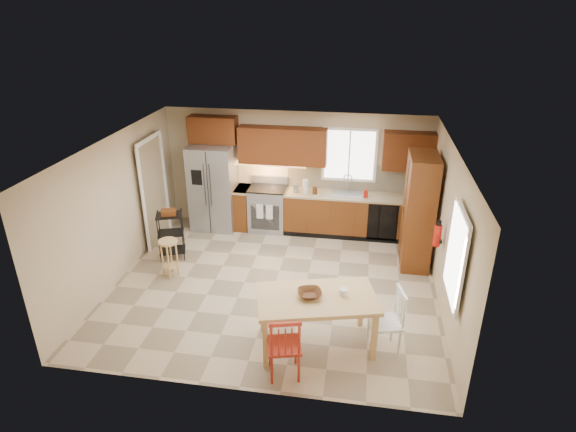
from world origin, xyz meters
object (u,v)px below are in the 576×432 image
(range_stove, at_px, (268,209))
(table_jar, at_px, (344,294))
(soap_bottle, at_px, (366,193))
(refrigerator, at_px, (214,187))
(dining_table, at_px, (316,322))
(utility_cart, at_px, (171,235))
(chair_red, at_px, (284,344))
(chair_white, at_px, (385,321))
(fire_extinguisher, at_px, (437,235))
(bar_stool, at_px, (170,258))
(table_bowl, at_px, (310,297))
(pantry, at_px, (419,211))

(range_stove, height_order, table_jar, range_stove)
(soap_bottle, bearing_deg, refrigerator, 179.55)
(dining_table, height_order, utility_cart, utility_cart)
(chair_red, height_order, chair_white, same)
(range_stove, bearing_deg, chair_red, -75.95)
(table_jar, bearing_deg, fire_extinguisher, 47.17)
(soap_bottle, distance_m, chair_red, 4.35)
(chair_red, height_order, utility_cart, chair_red)
(table_jar, bearing_deg, chair_red, -133.26)
(soap_bottle, bearing_deg, table_jar, -94.09)
(dining_table, bearing_deg, refrigerator, 111.16)
(fire_extinguisher, bearing_deg, table_jar, -132.83)
(chair_red, distance_m, table_jar, 1.09)
(soap_bottle, distance_m, table_jar, 3.47)
(fire_extinguisher, relative_size, chair_red, 0.37)
(soap_bottle, xyz_separation_m, fire_extinguisher, (1.15, -1.95, 0.10))
(range_stove, distance_m, chair_red, 4.43)
(fire_extinguisher, bearing_deg, range_stove, 147.38)
(range_stove, distance_m, bar_stool, 2.55)
(chair_white, bearing_deg, table_jar, 70.42)
(refrigerator, relative_size, bar_stool, 2.60)
(table_bowl, distance_m, bar_stool, 3.08)
(soap_bottle, xyz_separation_m, dining_table, (-0.60, -3.56, -0.60))
(pantry, bearing_deg, soap_bottle, 136.55)
(bar_stool, relative_size, utility_cart, 0.74)
(refrigerator, height_order, fire_extinguisher, refrigerator)
(fire_extinguisher, bearing_deg, utility_cart, 173.99)
(chair_white, bearing_deg, refrigerator, 30.39)
(table_bowl, bearing_deg, fire_extinguisher, 40.91)
(utility_cart, bearing_deg, soap_bottle, 3.06)
(range_stove, height_order, bar_stool, range_stove)
(table_jar, xyz_separation_m, utility_cart, (-3.34, 2.01, -0.37))
(soap_bottle, relative_size, utility_cart, 0.20)
(pantry, relative_size, utility_cart, 2.22)
(dining_table, relative_size, table_jar, 11.17)
(chair_white, xyz_separation_m, table_jar, (-0.59, 0.05, 0.36))
(dining_table, relative_size, utility_cart, 1.73)
(refrigerator, distance_m, dining_table, 4.44)
(pantry, height_order, table_jar, pantry)
(pantry, distance_m, chair_red, 3.86)
(range_stove, xyz_separation_m, bar_stool, (-1.34, -2.17, -0.11))
(range_stove, relative_size, utility_cart, 0.97)
(dining_table, relative_size, chair_white, 1.70)
(dining_table, height_order, bar_stool, dining_table)
(fire_extinguisher, distance_m, utility_cart, 4.80)
(soap_bottle, distance_m, bar_stool, 4.02)
(pantry, relative_size, bar_stool, 3.01)
(refrigerator, xyz_separation_m, chair_red, (2.23, -4.23, -0.43))
(dining_table, xyz_separation_m, utility_cart, (-2.98, 2.11, 0.07))
(fire_extinguisher, relative_size, chair_white, 0.37)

